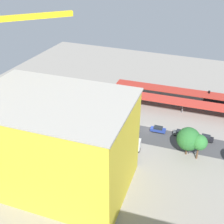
# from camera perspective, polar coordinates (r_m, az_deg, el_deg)

# --- Properties ---
(ground_plane) EXTENTS (146.07, 146.07, 0.00)m
(ground_plane) POSITION_cam_1_polar(r_m,az_deg,el_deg) (87.62, 7.56, -3.61)
(ground_plane) COLOR gray
(ground_plane) RESTS_ON ground
(rail_bed) EXTENTS (91.77, 17.02, 0.01)m
(rail_bed) POSITION_cam_1_polar(r_m,az_deg,el_deg) (105.71, 10.54, 2.48)
(rail_bed) COLOR #5B544C
(rail_bed) RESTS_ON ground
(street_asphalt) EXTENTS (91.59, 12.83, 0.01)m
(street_asphalt) POSITION_cam_1_polar(r_m,az_deg,el_deg) (85.21, 7.04, -4.67)
(street_asphalt) COLOR #424244
(street_asphalt) RESTS_ON ground
(track_rails) EXTENTS (91.22, 10.59, 0.12)m
(track_rails) POSITION_cam_1_polar(r_m,az_deg,el_deg) (105.63, 10.55, 2.57)
(track_rails) COLOR #9E9EA8
(track_rails) RESTS_ON ground
(platform_canopy_near) EXTENTS (45.23, 7.11, 4.32)m
(platform_canopy_near) POSITION_cam_1_polar(r_m,az_deg,el_deg) (96.72, 14.36, 1.96)
(platform_canopy_near) COLOR #B73328
(platform_canopy_near) RESTS_ON ground
(platform_canopy_far) EXTENTS (49.19, 7.32, 4.43)m
(platform_canopy_far) POSITION_cam_1_polar(r_m,az_deg,el_deg) (103.72, 14.14, 4.11)
(platform_canopy_far) COLOR #A82D23
(platform_canopy_far) RESTS_ON ground
(parked_car_0) EXTENTS (4.34, 1.86, 1.74)m
(parked_car_0) POSITION_cam_1_polar(r_m,az_deg,el_deg) (86.32, 18.59, -5.11)
(parked_car_0) COLOR black
(parked_car_0) RESTS_ON ground
(parked_car_1) EXTENTS (4.32, 1.88, 1.73)m
(parked_car_1) POSITION_cam_1_polar(r_m,az_deg,el_deg) (86.41, 13.80, -4.25)
(parked_car_1) COLOR black
(parked_car_1) RESTS_ON ground
(parked_car_2) EXTENTS (4.76, 2.02, 1.83)m
(parked_car_2) POSITION_cam_1_polar(r_m,az_deg,el_deg) (86.67, 9.40, -3.56)
(parked_car_2) COLOR black
(parked_car_2) RESTS_ON ground
(parked_car_3) EXTENTS (4.22, 2.14, 1.65)m
(parked_car_3) POSITION_cam_1_polar(r_m,az_deg,el_deg) (88.50, 4.12, -2.46)
(parked_car_3) COLOR black
(parked_car_3) RESTS_ON ground
(parked_car_4) EXTENTS (4.19, 1.86, 1.65)m
(parked_car_4) POSITION_cam_1_polar(r_m,az_deg,el_deg) (90.77, 0.06, -1.44)
(parked_car_4) COLOR black
(parked_car_4) RESTS_ON ground
(parked_car_5) EXTENTS (4.19, 1.80, 1.61)m
(parked_car_5) POSITION_cam_1_polar(r_m,az_deg,el_deg) (93.07, -4.11, -0.66)
(parked_car_5) COLOR black
(parked_car_5) RESTS_ON ground
(parked_car_6) EXTENTS (4.61, 2.28, 1.76)m
(parked_car_6) POSITION_cam_1_polar(r_m,az_deg,el_deg) (96.30, -8.18, 0.28)
(parked_car_6) COLOR black
(parked_car_6) RESTS_ON ground
(construction_building) EXTENTS (33.69, 22.98, 21.94)m
(construction_building) POSITION_cam_1_polar(r_m,az_deg,el_deg) (64.00, -11.32, -6.39)
(construction_building) COLOR yellow
(construction_building) RESTS_ON ground
(construction_roof_slab) EXTENTS (34.31, 23.61, 0.40)m
(construction_roof_slab) POSITION_cam_1_polar(r_m,az_deg,el_deg) (58.11, -12.42, 2.47)
(construction_roof_slab) COLOR #ADA89E
(construction_roof_slab) RESTS_ON construction_building
(box_truck_0) EXTENTS (9.45, 3.16, 3.36)m
(box_truck_0) POSITION_cam_1_polar(r_m,az_deg,el_deg) (78.56, 2.53, -6.37)
(box_truck_0) COLOR black
(box_truck_0) RESTS_ON ground
(street_tree_0) EXTENTS (6.29, 6.29, 8.30)m
(street_tree_0) POSITION_cam_1_polar(r_m,az_deg,el_deg) (76.88, 15.34, -5.33)
(street_tree_0) COLOR brown
(street_tree_0) RESTS_ON ground
(street_tree_1) EXTENTS (4.14, 4.14, 7.46)m
(street_tree_1) POSITION_cam_1_polar(r_m,az_deg,el_deg) (76.02, 17.43, -5.95)
(street_tree_1) COLOR brown
(street_tree_1) RESTS_ON ground
(street_tree_2) EXTENTS (6.26, 6.26, 8.89)m
(street_tree_2) POSITION_cam_1_polar(r_m,az_deg,el_deg) (79.77, 0.28, -2.13)
(street_tree_2) COLOR brown
(street_tree_2) RESTS_ON ground
(street_tree_3) EXTENTS (6.31, 6.31, 8.29)m
(street_tree_3) POSITION_cam_1_polar(r_m,az_deg,el_deg) (87.95, -10.23, 0.22)
(street_tree_3) COLOR brown
(street_tree_3) RESTS_ON ground
(street_tree_4) EXTENTS (4.06, 4.06, 6.87)m
(street_tree_4) POSITION_cam_1_polar(r_m,az_deg,el_deg) (83.17, -5.31, -1.55)
(street_tree_4) COLOR brown
(street_tree_4) RESTS_ON ground
(traffic_light) EXTENTS (0.50, 0.36, 6.38)m
(traffic_light) POSITION_cam_1_polar(r_m,az_deg,el_deg) (77.82, 15.81, -5.73)
(traffic_light) COLOR #333333
(traffic_light) RESTS_ON ground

